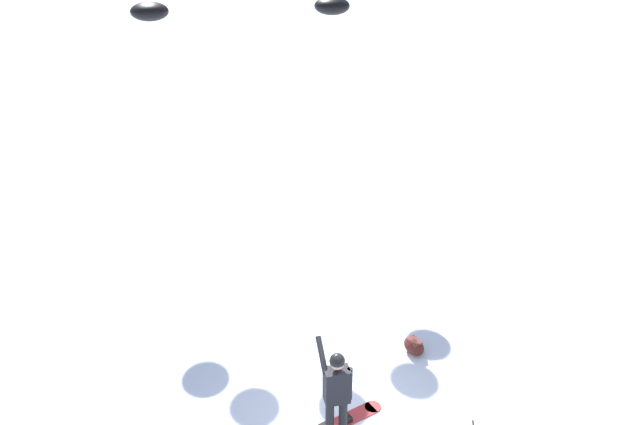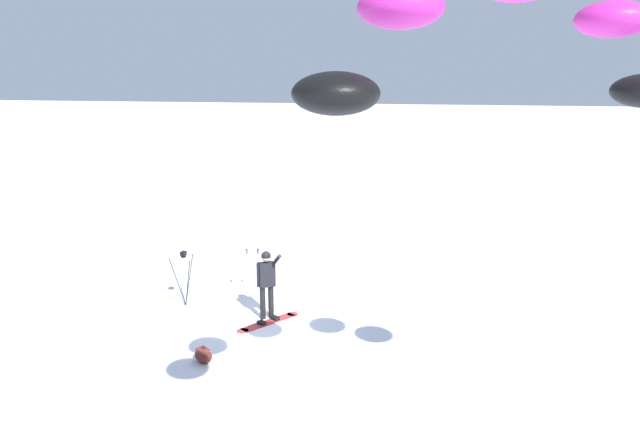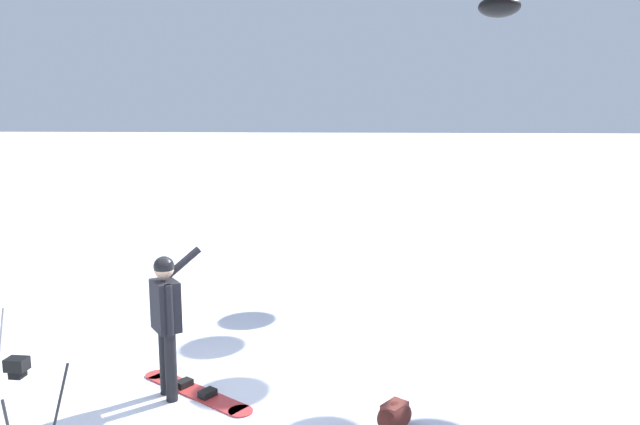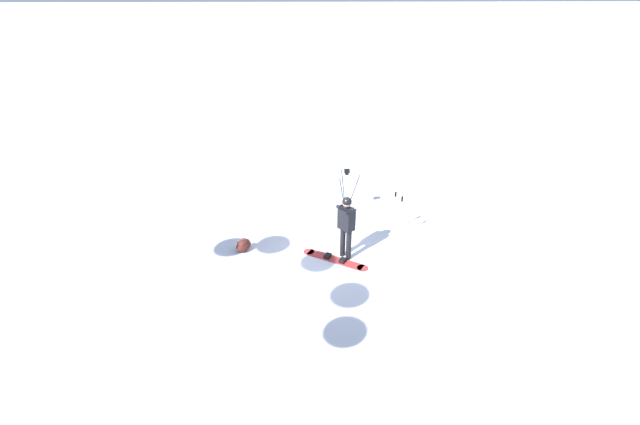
{
  "view_description": "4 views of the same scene",
  "coord_description": "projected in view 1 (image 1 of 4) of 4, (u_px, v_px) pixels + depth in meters",
  "views": [
    {
      "loc": [
        -3.06,
        7.15,
        7.71
      ],
      "look_at": [
        1.52,
        -2.03,
        2.79
      ],
      "focal_mm": 34.4,
      "sensor_mm": 36.0,
      "label": 1
    },
    {
      "loc": [
        5.41,
        -13.33,
        5.87
      ],
      "look_at": [
        2.36,
        -2.84,
        3.54
      ],
      "focal_mm": 34.45,
      "sensor_mm": 36.0,
      "label": 2
    },
    {
      "loc": [
        -6.37,
        -2.31,
        3.33
      ],
      "look_at": [
        0.84,
        -1.37,
        2.18
      ],
      "focal_mm": 32.87,
      "sensor_mm": 36.0,
      "label": 3
    },
    {
      "loc": [
        9.75,
        -0.65,
        6.51
      ],
      "look_at": [
        -0.28,
        -0.28,
        1.18
      ],
      "focal_mm": 24.7,
      "sensor_mm": 36.0,
      "label": 4
    }
  ],
  "objects": [
    {
      "name": "snowboard",
      "position": [
        335.0,
        425.0,
        10.32
      ],
      "size": [
        1.09,
        1.64,
        0.1
      ],
      "color": "#B23333",
      "rests_on": "ground_plane"
    },
    {
      "name": "gear_bag_large",
      "position": [
        414.0,
        346.0,
        12.0
      ],
      "size": [
        0.58,
        0.53,
        0.3
      ],
      "color": "#4C1E19",
      "rests_on": "ground_plane"
    },
    {
      "name": "snowboarder",
      "position": [
        337.0,
        389.0,
        9.58
      ],
      "size": [
        0.75,
        0.55,
        1.78
      ],
      "color": "black",
      "rests_on": "ground_plane"
    },
    {
      "name": "ground_plane",
      "position": [
        347.0,
        425.0,
        10.33
      ],
      "size": [
        300.0,
        300.0,
        0.0
      ],
      "primitive_type": "plane",
      "color": "white"
    }
  ]
}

